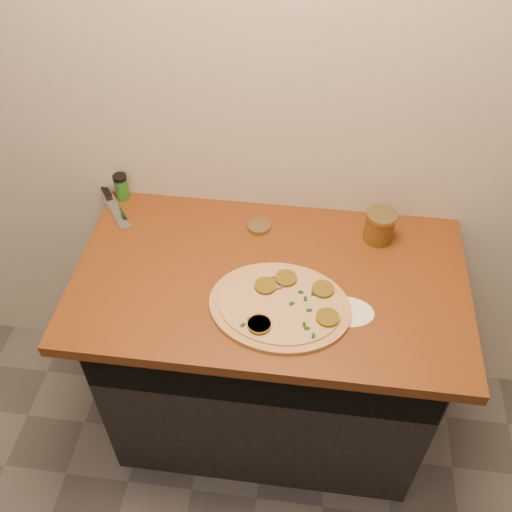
# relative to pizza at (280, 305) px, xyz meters

# --- Properties ---
(cabinet) EXTENTS (1.10, 0.60, 0.86)m
(cabinet) POSITION_rel_pizza_xyz_m (-0.04, 0.15, -0.48)
(cabinet) COLOR black
(cabinet) RESTS_ON ground
(countertop) EXTENTS (1.20, 0.70, 0.04)m
(countertop) POSITION_rel_pizza_xyz_m (-0.04, 0.12, -0.03)
(countertop) COLOR brown
(countertop) RESTS_ON cabinet
(pizza) EXTENTS (0.44, 0.44, 0.03)m
(pizza) POSITION_rel_pizza_xyz_m (0.00, 0.00, 0.00)
(pizza) COLOR tan
(pizza) RESTS_ON countertop
(chefs_knife) EXTENTS (0.19, 0.24, 0.02)m
(chefs_knife) POSITION_rel_pizza_xyz_m (-0.63, 0.40, -0.00)
(chefs_knife) COLOR #B7BAC1
(chefs_knife) RESTS_ON countertop
(mason_jar_lid) EXTENTS (0.10, 0.10, 0.02)m
(mason_jar_lid) POSITION_rel_pizza_xyz_m (-0.10, 0.33, -0.00)
(mason_jar_lid) COLOR tan
(mason_jar_lid) RESTS_ON countertop
(salsa_jar) EXTENTS (0.10, 0.10, 0.11)m
(salsa_jar) POSITION_rel_pizza_xyz_m (0.28, 0.33, 0.04)
(salsa_jar) COLOR #9E1B0F
(salsa_jar) RESTS_ON countertop
(spice_shaker) EXTENTS (0.05, 0.05, 0.10)m
(spice_shaker) POSITION_rel_pizza_xyz_m (-0.59, 0.42, 0.04)
(spice_shaker) COLOR #25651F
(spice_shaker) RESTS_ON countertop
(flour_spill) EXTENTS (0.16, 0.16, 0.00)m
(flour_spill) POSITION_rel_pizza_xyz_m (0.19, 0.01, -0.01)
(flour_spill) COLOR silver
(flour_spill) RESTS_ON countertop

